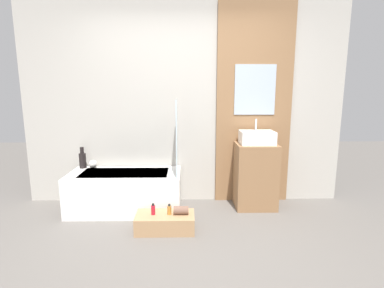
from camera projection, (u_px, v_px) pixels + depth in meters
The scene contains 13 objects.
ground_plane at pixel (183, 264), 2.63m from camera, with size 12.00×12.00×0.00m, color #605B56.
wall_tiled_back at pixel (184, 105), 3.94m from camera, with size 4.20×0.06×2.60m, color #B7B2A8.
wall_wood_accent at pixel (254, 105), 3.91m from camera, with size 0.98×0.04×2.60m.
bathtub at pixel (126, 191), 3.76m from camera, with size 1.37×0.65×0.49m.
glass_shower_screen at pixel (177, 137), 3.56m from camera, with size 0.01×0.45×0.91m, color silver.
wooden_step_bench at pixel (165, 222), 3.25m from camera, with size 0.63×0.33×0.18m, color #A87F56.
vanity_cabinet at pixel (255, 176), 3.85m from camera, with size 0.51×0.43×0.83m, color #8E6642.
sink at pixel (257, 137), 3.75m from camera, with size 0.42×0.30×0.31m.
vase_tall_dark at pixel (83, 159), 3.91m from camera, with size 0.09×0.09×0.28m.
vase_round_light at pixel (93, 164), 3.91m from camera, with size 0.11×0.11×0.11m, color silver.
bottle_soap_primary at pixel (153, 210), 3.22m from camera, with size 0.04×0.04×0.12m.
bottle_soap_secondary at pixel (169, 210), 3.22m from camera, with size 0.04×0.04×0.12m.
towel_roll at pixel (181, 210), 3.23m from camera, with size 0.09×0.09×0.16m, color brown.
Camera 1 is at (0.03, -2.39, 1.53)m, focal length 28.00 mm.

